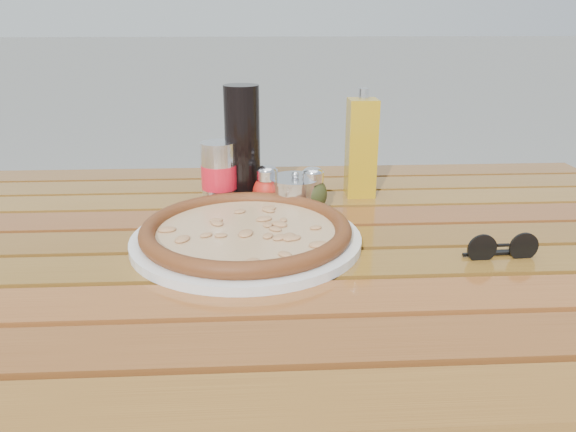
{
  "coord_description": "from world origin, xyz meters",
  "views": [
    {
      "loc": [
        -0.05,
        -0.84,
        1.09
      ],
      "look_at": [
        0.0,
        0.02,
        0.78
      ],
      "focal_mm": 35.0,
      "sensor_mm": 36.0,
      "label": 1
    }
  ],
  "objects": [
    {
      "name": "pizza",
      "position": [
        -0.07,
        -0.02,
        0.77
      ],
      "size": [
        0.4,
        0.4,
        0.03
      ],
      "rotation": [
        0.0,
        0.0,
        -0.23
      ],
      "color": "beige",
      "rests_on": "plate"
    },
    {
      "name": "sunglasses",
      "position": [
        0.31,
        -0.1,
        0.77
      ],
      "size": [
        0.11,
        0.03,
        0.04
      ],
      "rotation": [
        0.0,
        0.0,
        0.05
      ],
      "color": "black",
      "rests_on": "table"
    },
    {
      "name": "pepper_shaker",
      "position": [
        -0.03,
        0.15,
        0.79
      ],
      "size": [
        0.06,
        0.06,
        0.08
      ],
      "rotation": [
        0.0,
        0.0,
        -0.15
      ],
      "color": "red",
      "rests_on": "table"
    },
    {
      "name": "dark_bottle",
      "position": [
        -0.08,
        0.2,
        0.86
      ],
      "size": [
        0.08,
        0.08,
        0.22
      ],
      "primitive_type": "cylinder",
      "rotation": [
        0.0,
        0.0,
        0.34
      ],
      "color": "black",
      "rests_on": "table"
    },
    {
      "name": "table",
      "position": [
        0.0,
        -0.0,
        0.67
      ],
      "size": [
        1.4,
        0.9,
        0.75
      ],
      "color": "#3D220E",
      "rests_on": "ground"
    },
    {
      "name": "soda_can",
      "position": [
        -0.12,
        0.18,
        0.81
      ],
      "size": [
        0.09,
        0.09,
        0.12
      ],
      "rotation": [
        0.0,
        0.0,
        -0.4
      ],
      "color": "silver",
      "rests_on": "table"
    },
    {
      "name": "olive_oil_cruet",
      "position": [
        0.15,
        0.22,
        0.85
      ],
      "size": [
        0.06,
        0.06,
        0.21
      ],
      "rotation": [
        0.0,
        0.0,
        0.0
      ],
      "color": "#AE8512",
      "rests_on": "table"
    },
    {
      "name": "plate",
      "position": [
        -0.07,
        -0.02,
        0.76
      ],
      "size": [
        0.4,
        0.4,
        0.01
      ],
      "primitive_type": "cylinder",
      "rotation": [
        0.0,
        0.0,
        -0.12
      ],
      "color": "silver",
      "rests_on": "table"
    },
    {
      "name": "oregano_shaker",
      "position": [
        0.05,
        0.14,
        0.79
      ],
      "size": [
        0.07,
        0.07,
        0.08
      ],
      "rotation": [
        0.0,
        0.0,
        -0.4
      ],
      "color": "#393E19",
      "rests_on": "table"
    },
    {
      "name": "parmesan_tin",
      "position": [
        0.02,
        0.15,
        0.78
      ],
      "size": [
        0.13,
        0.13,
        0.07
      ],
      "rotation": [
        0.0,
        0.0,
        0.39
      ],
      "color": "silver",
      "rests_on": "table"
    }
  ]
}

